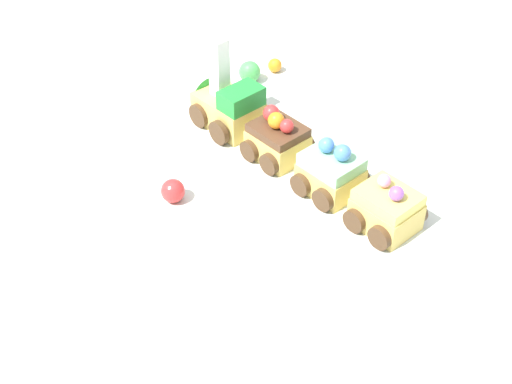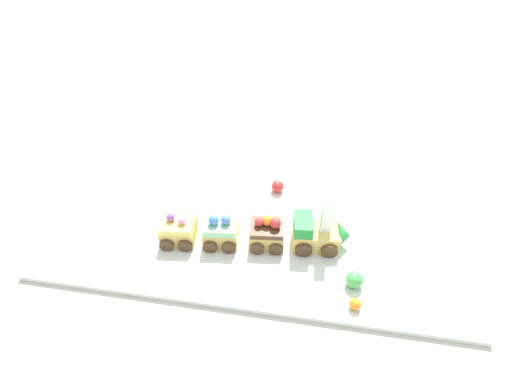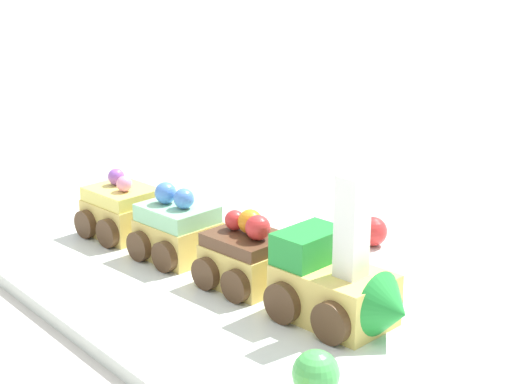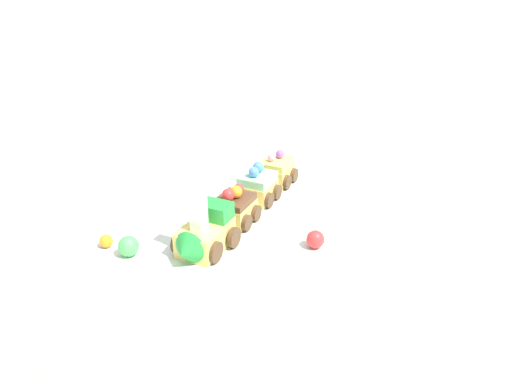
% 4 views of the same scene
% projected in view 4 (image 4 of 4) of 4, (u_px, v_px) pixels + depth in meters
% --- Properties ---
extents(ground_plane, '(10.00, 10.00, 0.00)m').
position_uv_depth(ground_plane, '(265.00, 228.00, 0.83)').
color(ground_plane, beige).
extents(display_board, '(0.81, 0.39, 0.01)m').
position_uv_depth(display_board, '(265.00, 225.00, 0.83)').
color(display_board, silver).
rests_on(display_board, ground_plane).
extents(cake_train_locomotive, '(0.11, 0.08, 0.12)m').
position_uv_depth(cake_train_locomotive, '(203.00, 234.00, 0.73)').
color(cake_train_locomotive, '#EACC66').
rests_on(cake_train_locomotive, display_board).
extents(cake_car_chocolate, '(0.07, 0.08, 0.07)m').
position_uv_depth(cake_car_chocolate, '(234.00, 208.00, 0.81)').
color(cake_car_chocolate, '#EACC66').
rests_on(cake_car_chocolate, display_board).
extents(cake_car_mint, '(0.07, 0.08, 0.07)m').
position_uv_depth(cake_car_mint, '(257.00, 187.00, 0.88)').
color(cake_car_mint, '#EACC66').
rests_on(cake_car_mint, display_board).
extents(cake_car_lemon, '(0.07, 0.08, 0.06)m').
position_uv_depth(cake_car_lemon, '(276.00, 171.00, 0.95)').
color(cake_car_lemon, '#EACC66').
rests_on(cake_car_lemon, display_board).
extents(gumball_red, '(0.03, 0.03, 0.03)m').
position_uv_depth(gumball_red, '(315.00, 239.00, 0.74)').
color(gumball_red, red).
rests_on(gumball_red, display_board).
extents(gumball_green, '(0.03, 0.03, 0.03)m').
position_uv_depth(gumball_green, '(129.00, 246.00, 0.72)').
color(gumball_green, '#4CBC56').
rests_on(gumball_green, display_board).
extents(gumball_orange, '(0.02, 0.02, 0.02)m').
position_uv_depth(gumball_orange, '(106.00, 241.00, 0.75)').
color(gumball_orange, orange).
rests_on(gumball_orange, display_board).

